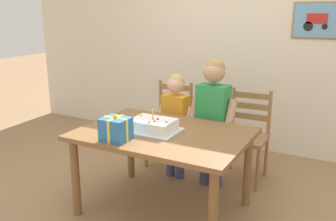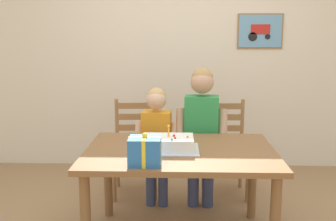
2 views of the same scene
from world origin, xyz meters
TOP-DOWN VIEW (x-y plane):
  - back_wall at (0.00, 1.87)m, footprint 6.40×0.11m
  - dining_table at (0.00, 0.00)m, footprint 1.39×0.99m
  - birthday_cake at (-0.08, -0.03)m, footprint 0.44×0.34m
  - gift_box_red_large at (-0.23, -0.35)m, footprint 0.21×0.19m
  - chair_left at (-0.44, 0.96)m, footprint 0.45×0.45m
  - chair_right at (0.44, 0.96)m, footprint 0.43×0.43m
  - child_older at (0.19, 0.64)m, footprint 0.47×0.27m
  - child_younger at (-0.21, 0.64)m, footprint 0.41×0.24m

SIDE VIEW (x-z plane):
  - chair_left at x=-0.44m, z-range 0.01..0.93m
  - chair_right at x=0.44m, z-range 0.01..0.93m
  - dining_table at x=0.00m, z-range 0.27..0.99m
  - child_younger at x=-0.21m, z-range 0.12..1.21m
  - birthday_cake at x=-0.08m, z-range 0.68..0.87m
  - child_older at x=0.19m, z-range 0.14..1.41m
  - gift_box_red_large at x=-0.23m, z-range 0.71..0.92m
  - back_wall at x=0.00m, z-range 0.00..2.60m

